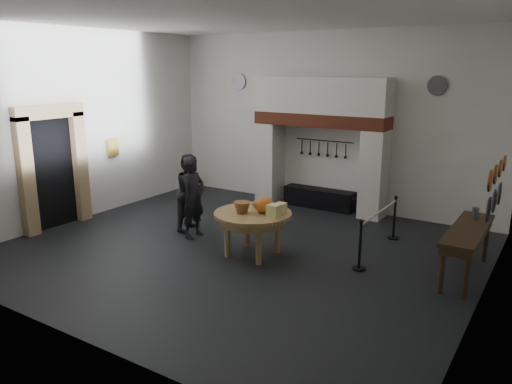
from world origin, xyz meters
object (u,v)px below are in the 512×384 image
Objects in this scene: barrier_post_near at (360,246)px; barrier_post_far at (394,219)px; visitor_near at (193,198)px; visitor_far at (191,192)px; iron_range at (319,198)px; side_table at (468,230)px; work_table at (253,214)px.

barrier_post_far is at bearing 90.00° from barrier_post_near.
barrier_post_far is at bearing -58.59° from visitor_near.
visitor_far is (-0.40, 0.40, -0.02)m from visitor_near.
iron_range is 0.86× the size of side_table.
iron_range is 4.92m from side_table.
barrier_post_far is at bearing -75.63° from visitor_far.
visitor_far is at bearing 177.38° from barrier_post_near.
work_table reaches higher than iron_range.
work_table is 0.87× the size of visitor_far.
iron_range is at bearing 125.73° from barrier_post_near.
barrier_post_far reaches higher than iron_range.
work_table is at bearing -130.01° from barrier_post_far.
barrier_post_near reaches higher than iron_range.
barrier_post_near is at bearing -102.05° from visitor_far.
iron_range is 2.79m from barrier_post_far.
barrier_post_far is (0.00, 2.00, 0.00)m from barrier_post_near.
side_table is at bearing 23.04° from barrier_post_near.
barrier_post_near is (2.04, 0.43, -0.39)m from work_table.
side_table and barrier_post_near have the same top height.
barrier_post_far reaches higher than work_table.
visitor_near reaches higher than barrier_post_near.
work_table is 2.16m from visitor_far.
barrier_post_near is at bearing -86.13° from visitor_near.
side_table is at bearing -79.65° from visitor_near.
visitor_far is 0.79× the size of side_table.
iron_range is at bearing -19.17° from visitor_near.
work_table is at bearing -96.88° from visitor_near.
visitor_far is 1.92× the size of barrier_post_far.
work_table is (0.38, -3.80, 0.59)m from iron_range.
visitor_far is at bearing -174.81° from side_table.
iron_range is at bearing -37.37° from visitor_far.
iron_range is 1.10× the size of visitor_far.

